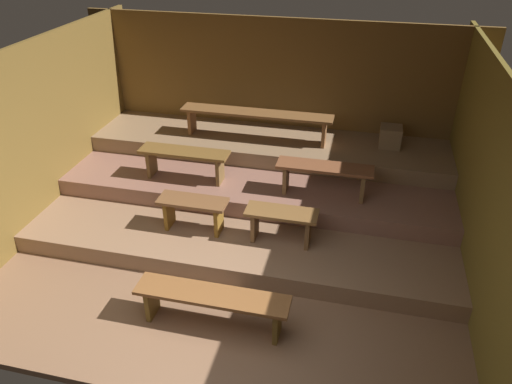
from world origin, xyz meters
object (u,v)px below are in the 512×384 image
bench_lower_left (193,208)px  bench_upper_center (256,117)px  bench_middle_right (324,173)px  bench_lower_right (281,220)px  bench_middle_left (184,157)px  wooden_crate_upper (390,137)px  bench_floor_center (212,300)px

bench_lower_left → bench_upper_center: bench_upper_center is taller
bench_upper_center → bench_middle_right: bearing=-42.0°
bench_lower_left → bench_lower_right: size_ratio=1.00×
bench_lower_right → bench_upper_center: bench_upper_center is taller
bench_middle_left → bench_middle_right: size_ratio=1.00×
bench_upper_center → bench_lower_right: bearing=-68.1°
bench_lower_left → bench_middle_left: bearing=115.9°
bench_middle_left → wooden_crate_upper: 3.03m
bench_lower_left → wooden_crate_upper: bearing=41.2°
bench_lower_left → bench_middle_right: bearing=28.7°
bench_floor_center → bench_middle_left: bench_middle_left is taller
bench_floor_center → bench_middle_left: size_ratio=1.28×
wooden_crate_upper → bench_middle_left: bearing=-156.0°
bench_lower_left → bench_upper_center: (0.37, 1.88, 0.52)m
bench_middle_left → bench_upper_center: (0.77, 1.05, 0.26)m
bench_lower_left → bench_upper_center: size_ratio=0.38×
wooden_crate_upper → bench_middle_right: bearing=-124.1°
bench_floor_center → bench_lower_right: bench_lower_right is taller
bench_upper_center → wooden_crate_upper: bearing=5.3°
bench_lower_left → bench_middle_right: (1.53, 0.84, 0.25)m
bench_middle_right → bench_floor_center: bearing=-112.2°
bench_lower_right → bench_upper_center: bearing=111.9°
bench_middle_right → bench_upper_center: 1.58m
bench_lower_left → bench_lower_right: (1.12, 0.00, 0.00)m
bench_lower_right → wooden_crate_upper: (1.24, 2.06, 0.31)m
bench_lower_right → bench_lower_left: bearing=180.0°
bench_floor_center → bench_middle_right: bearing=67.8°
bench_lower_left → bench_middle_right: bench_middle_right is taller
bench_upper_center → wooden_crate_upper: (1.99, 0.18, -0.20)m
bench_floor_center → bench_middle_left: 2.43m
bench_lower_right → bench_middle_left: size_ratio=0.69×
bench_lower_left → bench_upper_center: bearing=79.0°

